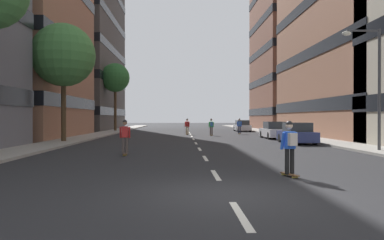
# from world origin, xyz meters

# --- Properties ---
(ground_plane) EXTENTS (181.49, 181.49, 0.00)m
(ground_plane) POSITION_xyz_m (0.00, 30.25, 0.00)
(ground_plane) COLOR #28282B
(sidewalk_left) EXTENTS (2.67, 83.18, 0.14)m
(sidewalk_left) POSITION_xyz_m (-9.82, 34.03, 0.07)
(sidewalk_left) COLOR #9E9991
(sidewalk_left) RESTS_ON ground_plane
(sidewalk_right) EXTENTS (2.67, 83.18, 0.14)m
(sidewalk_right) POSITION_xyz_m (9.82, 34.03, 0.07)
(sidewalk_right) COLOR #9E9991
(sidewalk_right) RESTS_ON ground_plane
(lane_markings) EXTENTS (0.16, 72.20, 0.01)m
(lane_markings) POSITION_xyz_m (0.00, 33.00, 0.00)
(lane_markings) COLOR silver
(lane_markings) RESTS_ON ground_plane
(building_left_far) EXTENTS (14.36, 21.34, 32.16)m
(building_left_far) POSITION_xyz_m (-18.27, 48.13, 16.17)
(building_left_far) COLOR #4C4744
(building_left_far) RESTS_ON ground_plane
(building_right_far) EXTENTS (14.36, 16.69, 36.73)m
(building_right_far) POSITION_xyz_m (18.27, 48.13, 18.45)
(building_right_far) COLOR brown
(building_right_far) RESTS_ON ground_plane
(parked_car_near) EXTENTS (1.82, 4.40, 1.52)m
(parked_car_near) POSITION_xyz_m (7.28, 17.49, 0.70)
(parked_car_near) COLOR navy
(parked_car_near) RESTS_ON ground_plane
(parked_car_mid) EXTENTS (1.82, 4.40, 1.52)m
(parked_car_mid) POSITION_xyz_m (7.28, 23.92, 0.70)
(parked_car_mid) COLOR silver
(parked_car_mid) RESTS_ON ground_plane
(parked_car_far) EXTENTS (1.82, 4.40, 1.52)m
(parked_car_far) POSITION_xyz_m (7.28, 41.09, 0.70)
(parked_car_far) COLOR silver
(parked_car_far) RESTS_ON ground_plane
(street_tree_near) EXTENTS (4.67, 4.67, 8.72)m
(street_tree_near) POSITION_xyz_m (-9.82, 18.79, 6.50)
(street_tree_near) COLOR #4C3823
(street_tree_near) RESTS_ON sidewalk_left
(street_tree_far) EXTENTS (3.84, 3.84, 9.00)m
(street_tree_far) POSITION_xyz_m (-9.82, 40.87, 7.17)
(street_tree_far) COLOR #4C3823
(street_tree_far) RESTS_ON sidewalk_left
(streetlamp_right) EXTENTS (2.13, 0.30, 6.50)m
(streetlamp_right) POSITION_xyz_m (9.18, 10.52, 4.14)
(streetlamp_right) COLOR #3F3F44
(streetlamp_right) RESTS_ON sidewalk_right
(skater_0) EXTENTS (0.55, 0.91, 1.78)m
(skater_0) POSITION_xyz_m (-0.37, 31.75, 1.02)
(skater_0) COLOR brown
(skater_0) RESTS_ON ground_plane
(skater_1) EXTENTS (0.54, 0.91, 1.78)m
(skater_1) POSITION_xyz_m (5.60, 32.99, 1.02)
(skater_1) COLOR brown
(skater_1) RESTS_ON ground_plane
(skater_3) EXTENTS (0.55, 0.91, 1.78)m
(skater_3) POSITION_xyz_m (2.10, 29.45, 1.02)
(skater_3) COLOR brown
(skater_3) RESTS_ON ground_plane
(skater_4) EXTENTS (0.55, 0.92, 1.78)m
(skater_4) POSITION_xyz_m (-3.91, 9.47, 0.98)
(skater_4) COLOR brown
(skater_4) RESTS_ON ground_plane
(skater_5) EXTENTS (0.57, 0.92, 1.78)m
(skater_5) POSITION_xyz_m (2.32, 2.57, 1.02)
(skater_5) COLOR brown
(skater_5) RESTS_ON ground_plane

